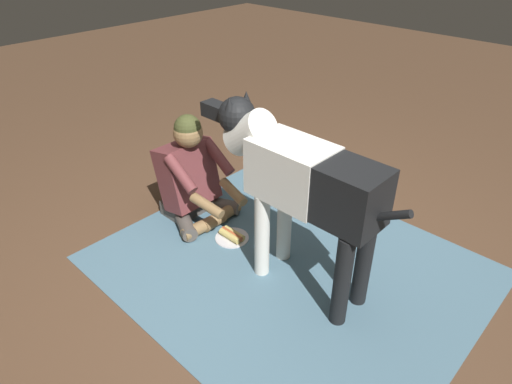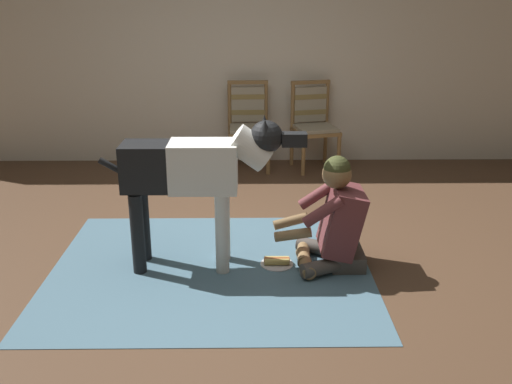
{
  "view_description": "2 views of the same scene",
  "coord_description": "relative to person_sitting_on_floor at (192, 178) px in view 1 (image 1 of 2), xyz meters",
  "views": [
    {
      "loc": [
        -1.55,
        1.72,
        2.01
      ],
      "look_at": [
        0.03,
        0.05,
        0.57
      ],
      "focal_mm": 31.39,
      "sensor_mm": 36.0,
      "label": 1
    },
    {
      "loc": [
        0.15,
        -3.86,
        1.92
      ],
      "look_at": [
        0.2,
        -0.02,
        0.57
      ],
      "focal_mm": 39.96,
      "sensor_mm": 36.0,
      "label": 2
    }
  ],
  "objects": [
    {
      "name": "person_sitting_on_floor",
      "position": [
        0.0,
        0.0,
        0.0
      ],
      "size": [
        0.67,
        0.58,
        0.84
      ],
      "color": "#504943",
      "rests_on": "ground"
    },
    {
      "name": "hot_dog_on_plate",
      "position": [
        -0.42,
        0.0,
        -0.32
      ],
      "size": [
        0.24,
        0.24,
        0.06
      ],
      "color": "silver",
      "rests_on": "ground"
    },
    {
      "name": "large_dog",
      "position": [
        -0.99,
        0.01,
        0.39
      ],
      "size": [
        1.46,
        0.31,
        1.12
      ],
      "color": "silver",
      "rests_on": "ground"
    },
    {
      "name": "area_rug",
      "position": [
        -0.9,
        -0.06,
        -0.34
      ],
      "size": [
        2.33,
        1.98,
        0.01
      ],
      "primitive_type": "cube",
      "color": "slate",
      "rests_on": "ground"
    },
    {
      "name": "ground_plane",
      "position": [
        -0.77,
        0.04,
        -0.35
      ],
      "size": [
        14.73,
        14.73,
        0.0
      ],
      "primitive_type": "plane",
      "color": "brown"
    }
  ]
}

